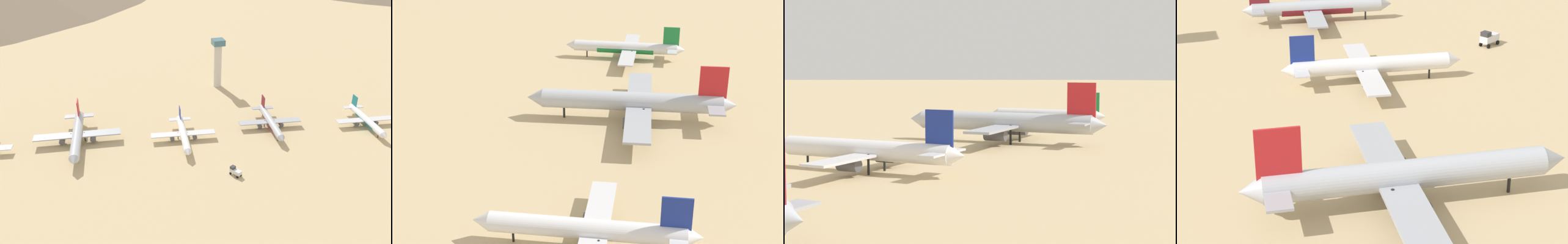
# 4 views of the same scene
# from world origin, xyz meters

# --- Properties ---
(parked_jet_0) EXTENTS (37.94, 30.96, 10.95)m
(parked_jet_0) POSITION_xyz_m (-7.35, -95.78, 3.64)
(parked_jet_0) COLOR silver
(parked_jet_0) RESTS_ON ground
(parked_jet_1) EXTENTS (51.78, 42.12, 14.93)m
(parked_jet_1) POSITION_xyz_m (-7.45, -50.25, 5.03)
(parked_jet_1) COLOR #B2B7C1
(parked_jet_1) RESTS_ON ground
(parked_jet_2) EXTENTS (39.63, 32.30, 11.43)m
(parked_jet_2) POSITION_xyz_m (2.54, 0.67, 3.85)
(parked_jet_2) COLOR white
(parked_jet_2) RESTS_ON ground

